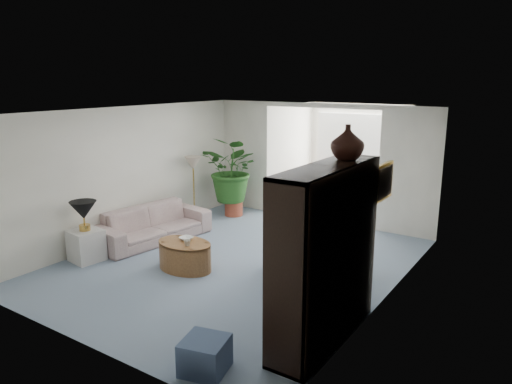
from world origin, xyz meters
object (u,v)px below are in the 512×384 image
Objects in this scene: floor_lamp at (193,163)px; ottoman at (205,355)px; end_table at (86,245)px; cabinet_urn at (347,142)px; wingback_chair at (299,248)px; plant_pot at (234,208)px; coffee_table at (185,256)px; entertainment_cabinet at (325,255)px; table_lamp at (83,210)px; coffee_bowl at (186,238)px; sunroom_table at (346,191)px; sunroom_chair_maroon at (305,191)px; sofa at (153,224)px; framed_picture at (385,182)px; sunroom_chair_blue at (364,199)px; side_table_dark at (348,259)px; coffee_cup at (187,243)px.

floor_lamp reaches higher than ottoman.
cabinet_urn is at bearing 5.99° from end_table.
wingback_chair is 2.33× the size of plant_pot.
entertainment_cabinet is (2.78, -0.68, 0.81)m from coffee_table.
coffee_bowl is (1.57, 0.74, -0.41)m from table_lamp.
sunroom_chair_maroon is at bearing -135.00° from sunroom_table.
cabinet_urn is at bearing -94.09° from sofa.
coffee_bowl is at bearing -106.03° from sofa.
plant_pot is 0.55× the size of sunroom_chair_maroon.
sofa is 4.39m from ottoman.
wingback_chair is (1.66, 0.75, -0.05)m from coffee_bowl.
framed_picture is at bearing -84.23° from sofa.
end_table is at bearing 147.22° from sunroom_chair_blue.
sunroom_chair_blue is 1.27× the size of sunroom_table.
ottoman is at bearing -77.83° from sunroom_table.
coffee_table is at bearing 21.59° from table_lamp.
framed_picture reaches higher than plant_pot.
side_table_dark is 3.14m from ottoman.
end_table is 0.73× the size of sunroom_chair_maroon.
coffee_cup is at bearing 162.78° from sunroom_chair_blue.
table_lamp is 3.59m from wingback_chair.
framed_picture is at bearing 79.38° from entertainment_cabinet.
sunroom_chair_blue is (2.62, 3.97, 0.01)m from sofa.
framed_picture reaches higher than side_table_dark.
end_table reaches higher than coffee_bowl.
floor_lamp reaches higher than plant_pot.
end_table is 1.18× the size of ottoman.
end_table is 3.90m from ottoman.
coffee_cup reaches higher than coffee_table.
cabinet_urn is at bearing -38.28° from plant_pot.
framed_picture is 3.10m from ottoman.
entertainment_cabinet is 5.18× the size of plant_pot.
wingback_chair is 2.02m from entertainment_cabinet.
entertainment_cabinet reaches higher than coffee_table.
wingback_chair is (3.23, 1.50, -0.46)m from table_lamp.
floor_lamp is 0.38× the size of coffee_table.
sunroom_table is (1.63, 2.49, 0.13)m from plant_pot.
coffee_cup is at bearing 0.55° from sunroom_chair_maroon.
coffee_bowl is (1.63, -2.09, -0.77)m from floor_lamp.
table_lamp is at bearing 179.43° from sofa.
wingback_chair is 3.85m from sunroom_chair_blue.
coffee_table is at bearing -153.40° from side_table_dark.
side_table_dark is 2.04m from entertainment_cabinet.
plant_pot is (0.44, 3.58, -0.72)m from table_lamp.
framed_picture is at bearing -40.96° from side_table_dark.
sunroom_table is (-2.33, 6.11, -0.75)m from entertainment_cabinet.
floor_lamp is 1.70× the size of coffee_bowl.
framed_picture is at bearing 10.31° from coffee_table.
floor_lamp is (-0.06, 2.83, 0.37)m from table_lamp.
coffee_bowl is 0.23× the size of wingback_chair.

